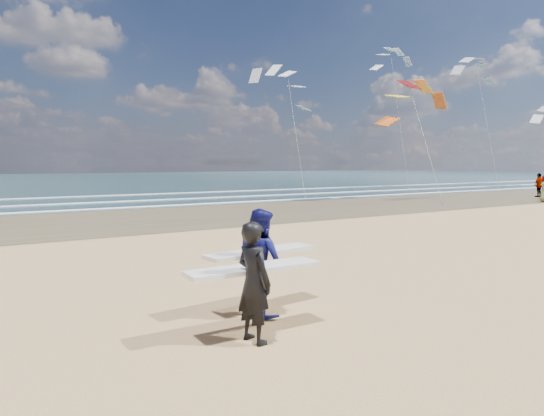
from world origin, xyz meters
TOP-DOWN VIEW (x-y plane):
  - wet_sand_strip at (20.00, 18.00)m, footprint 220.00×12.00m
  - ocean at (20.00, 72.00)m, footprint 220.00×100.00m
  - foam_breakers at (20.00, 28.10)m, footprint 220.00×11.70m
  - surfer_near at (0.23, 0.59)m, footprint 2.21×0.99m
  - surfer_far at (0.98, 1.64)m, footprint 2.24×1.19m
  - beachgoer_1 at (34.06, 15.30)m, footprint 1.11×0.51m
  - kite_0 at (22.76, 17.35)m, footprint 6.60×4.83m
  - kite_1 at (18.70, 26.49)m, footprint 6.00×4.76m
  - kite_2 at (42.41, 26.10)m, footprint 6.32×4.80m
  - kite_5 at (35.25, 31.30)m, footprint 5.70×4.73m

SIDE VIEW (x-z plane):
  - wet_sand_strip at x=20.00m, z-range 0.00..0.01m
  - ocean at x=20.00m, z-range 0.00..0.02m
  - foam_breakers at x=20.00m, z-range 0.02..0.08m
  - beachgoer_1 at x=34.06m, z-range 0.00..1.85m
  - surfer_near at x=0.23m, z-range 0.02..1.83m
  - surfer_far at x=0.98m, z-range 0.01..1.89m
  - kite_0 at x=22.76m, z-range 0.78..10.17m
  - kite_1 at x=18.70m, z-range 0.66..11.71m
  - kite_2 at x=42.41m, z-range 0.90..15.80m
  - kite_5 at x=35.25m, z-range 0.64..16.53m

